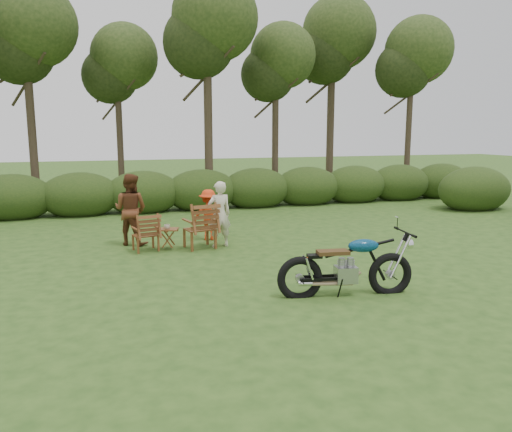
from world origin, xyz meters
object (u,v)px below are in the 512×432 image
object	(u,v)px
cup	(167,227)
side_table	(168,239)
motorcycle	(345,295)
lawn_chair_right	(200,248)
lawn_chair_left	(146,251)
child	(209,240)
adult_b	(132,244)
adult_a	(220,247)

from	to	relation	value
cup	side_table	bearing A→B (deg)	59.17
motorcycle	lawn_chair_right	xyz separation A→B (m)	(-1.60, 4.07, 0.00)
lawn_chair_left	cup	bearing A→B (deg)	161.63
side_table	child	world-z (taller)	child
lawn_chair_right	lawn_chair_left	world-z (taller)	lawn_chair_right
lawn_chair_left	adult_b	bearing A→B (deg)	-82.29
adult_b	child	size ratio (longest dim) A/B	1.35
side_table	cup	bearing A→B (deg)	-120.83
cup	child	bearing A→B (deg)	33.69
motorcycle	side_table	size ratio (longest dim) A/B	4.50
side_table	adult_a	xyz separation A→B (m)	(1.19, -0.12, -0.24)
lawn_chair_left	child	xyz separation A→B (m)	(1.63, 0.70, 0.00)
lawn_chair_right	cup	size ratio (longest dim) A/B	8.10
cup	adult_b	bearing A→B (deg)	132.28
child	side_table	bearing A→B (deg)	45.12
motorcycle	child	size ratio (longest dim) A/B	1.72
lawn_chair_right	side_table	bearing A→B (deg)	-18.52
motorcycle	adult_a	xyz separation A→B (m)	(-1.13, 4.05, 0.00)
adult_b	adult_a	bearing A→B (deg)	-170.70
lawn_chair_right	adult_b	world-z (taller)	adult_b
cup	motorcycle	bearing A→B (deg)	-60.40
lawn_chair_right	adult_a	size ratio (longest dim) A/B	0.69
lawn_chair_left	adult_a	xyz separation A→B (m)	(1.70, -0.14, 0.00)
adult_a	cup	bearing A→B (deg)	-11.52
cup	lawn_chair_right	bearing A→B (deg)	-4.72
lawn_chair_left	child	bearing A→B (deg)	-167.67
side_table	child	distance (m)	1.35
lawn_chair_right	side_table	distance (m)	0.76
adult_a	side_table	bearing A→B (deg)	-13.83
motorcycle	adult_b	size ratio (longest dim) A/B	1.28
lawn_chair_right	motorcycle	bearing A→B (deg)	101.54
motorcycle	adult_a	bearing A→B (deg)	115.29
lawn_chair_right	adult_b	distance (m)	1.72
adult_a	child	xyz separation A→B (m)	(-0.07, 0.84, 0.00)
child	lawn_chair_right	bearing A→B (deg)	76.42
adult_b	motorcycle	bearing A→B (deg)	155.70
lawn_chair_right	adult_a	bearing A→B (deg)	168.13
lawn_chair_right	side_table	size ratio (longest dim) A/B	2.21
lawn_chair_right	lawn_chair_left	xyz separation A→B (m)	(-1.23, 0.12, 0.00)
lawn_chair_left	adult_a	world-z (taller)	adult_a
side_table	adult_b	bearing A→B (deg)	135.02
cup	child	xyz separation A→B (m)	(1.15, 0.76, -0.54)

